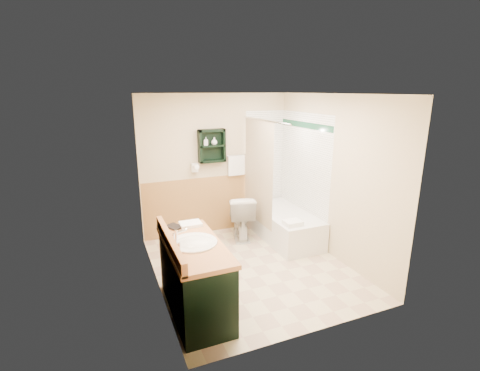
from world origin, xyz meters
name	(u,v)px	position (x,y,z in m)	size (l,w,h in m)	color
floor	(251,267)	(0.00, 0.00, 0.00)	(3.00, 3.00, 0.00)	beige
back_wall	(216,165)	(0.00, 1.52, 1.20)	(2.60, 0.04, 2.40)	beige
left_wall	(152,198)	(-1.32, 0.00, 1.20)	(0.04, 3.00, 2.40)	beige
right_wall	(333,177)	(1.32, 0.00, 1.20)	(0.04, 3.00, 2.40)	beige
ceiling	(253,92)	(0.00, 0.00, 2.42)	(2.60, 3.00, 0.04)	white
wainscot_left	(158,251)	(-1.29, 0.00, 0.50)	(2.98, 2.98, 1.00)	#B8884A
wainscot_back	(217,204)	(0.00, 1.49, 0.50)	(2.58, 2.58, 1.00)	#B8884A
mirror_frame	(163,184)	(-1.27, -0.55, 1.50)	(1.30, 1.30, 1.00)	brown
mirror_glass	(163,184)	(-1.27, -0.55, 1.50)	(1.20, 1.20, 0.90)	white
tile_right	(303,176)	(1.28, 0.75, 1.05)	(1.50, 1.50, 2.10)	white
tile_back	(270,169)	(1.03, 1.48, 1.05)	(0.95, 0.95, 2.10)	white
tile_accent	(305,125)	(1.27, 0.75, 1.90)	(1.50, 1.50, 0.10)	#124129
wall_shelf	(212,146)	(-0.10, 1.41, 1.55)	(0.45, 0.15, 0.55)	black
hair_dryer	(195,168)	(-0.40, 1.43, 1.20)	(0.10, 0.24, 0.18)	white
towel_bar	(236,155)	(0.35, 1.45, 1.35)	(0.40, 0.06, 0.40)	white
curtain_rod	(264,120)	(0.53, 0.75, 2.00)	(0.03, 0.03, 1.60)	silver
shower_curtain	(258,172)	(0.53, 0.92, 1.15)	(1.05, 1.05, 1.70)	#BEAC8F
vanity	(195,277)	(-0.99, -0.66, 0.42)	(0.59, 1.32, 0.83)	black
bathtub	(284,225)	(0.93, 0.70, 0.24)	(0.71, 1.50, 0.48)	white
toilet	(241,216)	(0.27, 1.04, 0.37)	(0.43, 0.76, 0.75)	white
counter_towel	(191,224)	(-0.89, -0.15, 0.85)	(0.26, 0.20, 0.04)	white
vanity_book	(169,221)	(-1.16, -0.18, 0.94)	(0.15, 0.02, 0.21)	black
tub_towel	(293,223)	(0.75, 0.15, 0.51)	(0.26, 0.22, 0.07)	white
soap_bottle_a	(206,143)	(-0.20, 1.40, 1.60)	(0.06, 0.14, 0.06)	white
soap_bottle_b	(214,142)	(-0.06, 1.40, 1.61)	(0.10, 0.13, 0.10)	white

